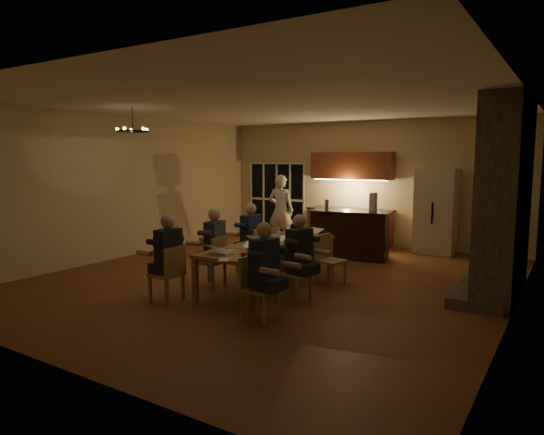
{
  "coord_description": "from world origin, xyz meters",
  "views": [
    {
      "loc": [
        4.69,
        -7.49,
        2.25
      ],
      "look_at": [
        -0.24,
        0.3,
        1.12
      ],
      "focal_mm": 32.0,
      "sensor_mm": 36.0,
      "label": 1
    }
  ],
  "objects": [
    {
      "name": "person_left_mid",
      "position": [
        -0.65,
        -0.92,
        0.69
      ],
      "size": [
        0.71,
        0.71,
        1.38
      ],
      "primitive_type": null,
      "rotation": [
        0.0,
        0.0,
        -1.37
      ],
      "color": "#394044",
      "rests_on": "ground"
    },
    {
      "name": "person_left_far",
      "position": [
        -0.66,
        0.19,
        0.69
      ],
      "size": [
        0.6,
        0.6,
        1.38
      ],
      "primitive_type": null,
      "rotation": [
        0.0,
        0.0,
        -1.58
      ],
      "color": "navy",
      "rests_on": "ground"
    },
    {
      "name": "chair_right_far",
      "position": [
        1.06,
        0.21,
        0.45
      ],
      "size": [
        0.52,
        0.52,
        0.89
      ],
      "primitive_type": null,
      "rotation": [
        0.0,
        0.0,
        1.36
      ],
      "color": "#A78853",
      "rests_on": "ground"
    },
    {
      "name": "dining_table",
      "position": [
        0.19,
        -0.45,
        0.38
      ],
      "size": [
        1.1,
        2.94,
        0.75
      ],
      "primitive_type": "cube",
      "color": "#AE7545",
      "rests_on": "ground"
    },
    {
      "name": "standing_person",
      "position": [
        -1.72,
        3.07,
        0.91
      ],
      "size": [
        0.72,
        0.53,
        1.83
      ],
      "primitive_type": "imported",
      "rotation": [
        0.0,
        0.0,
        3.28
      ],
      "color": "silver",
      "rests_on": "ground"
    },
    {
      "name": "ceiling",
      "position": [
        0.0,
        0.0,
        3.22
      ],
      "size": [
        8.0,
        9.0,
        0.04
      ],
      "primitive_type": "cube",
      "color": "white",
      "rests_on": "back_wall"
    },
    {
      "name": "person_right_mid",
      "position": [
        1.05,
        -0.92,
        0.69
      ],
      "size": [
        0.71,
        0.71,
        1.38
      ],
      "primitive_type": null,
      "rotation": [
        0.0,
        0.0,
        1.37
      ],
      "color": "#252830",
      "rests_on": "ground"
    },
    {
      "name": "kitchenette",
      "position": [
        -0.3,
        4.2,
        1.2
      ],
      "size": [
        2.24,
        0.68,
        2.4
      ],
      "primitive_type": null,
      "color": "brown",
      "rests_on": "ground"
    },
    {
      "name": "chair_left_mid",
      "position": [
        -0.7,
        -0.99,
        0.45
      ],
      "size": [
        0.45,
        0.45,
        0.89
      ],
      "primitive_type": null,
      "rotation": [
        0.0,
        0.0,
        -1.54
      ],
      "color": "#A78853",
      "rests_on": "ground"
    },
    {
      "name": "laptop_c",
      "position": [
        -0.04,
        -0.45,
        0.86
      ],
      "size": [
        0.39,
        0.36,
        0.23
      ],
      "primitive_type": null,
      "rotation": [
        0.0,
        0.0,
        3.42
      ],
      "color": "silver",
      "rests_on": "dining_table"
    },
    {
      "name": "mug_back",
      "position": [
        -0.11,
        0.37,
        0.8
      ],
      "size": [
        0.08,
        0.08,
        0.1
      ],
      "primitive_type": "cylinder",
      "color": "silver",
      "rests_on": "dining_table"
    },
    {
      "name": "laptop_b",
      "position": [
        0.4,
        -1.33,
        0.86
      ],
      "size": [
        0.35,
        0.32,
        0.23
      ],
      "primitive_type": null,
      "rotation": [
        0.0,
        0.0,
        0.14
      ],
      "color": "silver",
      "rests_on": "dining_table"
    },
    {
      "name": "right_wall",
      "position": [
        4.02,
        0.0,
        1.6
      ],
      "size": [
        0.04,
        9.0,
        3.2
      ],
      "primitive_type": "cube",
      "color": "#C2AE89",
      "rests_on": "ground"
    },
    {
      "name": "can_silver",
      "position": [
        0.23,
        -1.17,
        0.81
      ],
      "size": [
        0.07,
        0.07,
        0.12
      ],
      "primitive_type": "cylinder",
      "color": "#B2B2B7",
      "rests_on": "dining_table"
    },
    {
      "name": "refrigerator",
      "position": [
        1.9,
        4.15,
        1.0
      ],
      "size": [
        0.9,
        0.68,
        2.0
      ],
      "primitive_type": "cube",
      "color": "beige",
      "rests_on": "ground"
    },
    {
      "name": "fireplace",
      "position": [
        3.7,
        1.2,
        1.6
      ],
      "size": [
        0.58,
        2.5,
        3.2
      ],
      "primitive_type": "cube",
      "color": "#6B6054",
      "rests_on": "ground"
    },
    {
      "name": "mug_mid",
      "position": [
        0.28,
        0.11,
        0.8
      ],
      "size": [
        0.08,
        0.08,
        0.1
      ],
      "primitive_type": "cylinder",
      "color": "silver",
      "rests_on": "dining_table"
    },
    {
      "name": "laptop_d",
      "position": [
        0.45,
        -0.53,
        0.86
      ],
      "size": [
        0.39,
        0.37,
        0.23
      ],
      "primitive_type": null,
      "rotation": [
        0.0,
        0.0,
        -0.33
      ],
      "color": "silver",
      "rests_on": "dining_table"
    },
    {
      "name": "chair_left_far",
      "position": [
        -0.71,
        0.2,
        0.45
      ],
      "size": [
        0.51,
        0.51,
        0.89
      ],
      "primitive_type": null,
      "rotation": [
        0.0,
        0.0,
        -1.4
      ],
      "color": "#A78853",
      "rests_on": "ground"
    },
    {
      "name": "plate_left",
      "position": [
        -0.06,
        -1.37,
        0.76
      ],
      "size": [
        0.28,
        0.28,
        0.02
      ],
      "primitive_type": "cylinder",
      "color": "silver",
      "rests_on": "dining_table"
    },
    {
      "name": "bar_island",
      "position": [
        0.42,
        2.53,
        0.54
      ],
      "size": [
        1.86,
        0.97,
        1.08
      ],
      "primitive_type": "cube",
      "rotation": [
        0.0,
        0.0,
        0.17
      ],
      "color": "black",
      "rests_on": "ground"
    },
    {
      "name": "floor",
      "position": [
        0.0,
        0.0,
        0.0
      ],
      "size": [
        9.0,
        9.0,
        0.0
      ],
      "primitive_type": "plane",
      "color": "brown",
      "rests_on": "ground"
    },
    {
      "name": "person_left_near",
      "position": [
        -0.67,
        -2.05,
        0.69
      ],
      "size": [
        0.61,
        0.61,
        1.38
      ],
      "primitive_type": null,
      "rotation": [
        0.0,
        0.0,
        -1.6
      ],
      "color": "#252830",
      "rests_on": "ground"
    },
    {
      "name": "bar_blender",
      "position": [
        0.92,
        2.63,
        1.29
      ],
      "size": [
        0.15,
        0.15,
        0.42
      ],
      "primitive_type": "cube",
      "rotation": [
        0.0,
        0.0,
        -0.14
      ],
      "color": "silver",
      "rests_on": "bar_island"
    },
    {
      "name": "chair_right_mid",
      "position": [
        1.01,
        -1.0,
        0.45
      ],
      "size": [
        0.52,
        0.52,
        0.89
      ],
      "primitive_type": null,
      "rotation": [
        0.0,
        0.0,
        1.37
      ],
      "color": "#A78853",
      "rests_on": "ground"
    },
    {
      "name": "laptop_a",
      "position": [
        -0.03,
        -1.55,
        0.86
      ],
      "size": [
        0.34,
        0.31,
        0.23
      ],
      "primitive_type": null,
      "rotation": [
        0.0,
        0.0,
        3.23
      ],
      "color": "silver",
      "rests_on": "dining_table"
    },
    {
      "name": "laptop_e",
      "position": [
        -0.06,
        0.68,
        0.86
      ],
      "size": [
        0.41,
        0.4,
        0.23
      ],
      "primitive_type": null,
      "rotation": [
        0.0,
        0.0,
        2.66
      ],
      "color": "silver",
      "rests_on": "dining_table"
    },
    {
      "name": "redcup_far",
      "position": [
        0.29,
        0.87,
        0.81
      ],
      "size": [
        0.09,
        0.09,
        0.12
      ],
      "primitive_type": "cylinder",
      "color": "red",
      "rests_on": "dining_table"
    },
    {
      "name": "back_wall",
      "position": [
        0.0,
        4.52,
        1.6
      ],
      "size": [
        8.0,
        0.04,
        3.2
      ],
      "primitive_type": "cube",
      "color": "#C2AE89",
      "rests_on": "ground"
    },
    {
      "name": "chair_left_near",
      "position": [
        -0.69,
        -2.09,
        0.45
      ],
      "size": [
        0.45,
        0.45,
        0.89
      ],
      "primitive_type": null,
      "rotation": [
        0.0,
        0.0,
        -1.6
      ],
      "color": "#A78853",
      "rests_on": "ground"
    },
    {
      "name": "notepad",
      "position": [
        0.35,
        -1.94,
        0.76
      ],
      "size": [
        0.23,
        0.26,
        0.01
      ],
      "primitive_type": "cube",
      "rotation": [
        0.0,
        0.0,
        0.46
      ],
      "color": "white",
      "rests_on": "dining_table"
    },
    {
      "name": "can_cola",
      "position": [
        0.05,
        0.89,
        0.81
      ],
      "size": [
        0.06,
        0.06,
        0.12
      ],
      "primitive_type": "cylinder",
      "color": "#3F0F0C",
      "rests_on": "dining_table"
    },
    {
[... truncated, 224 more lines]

